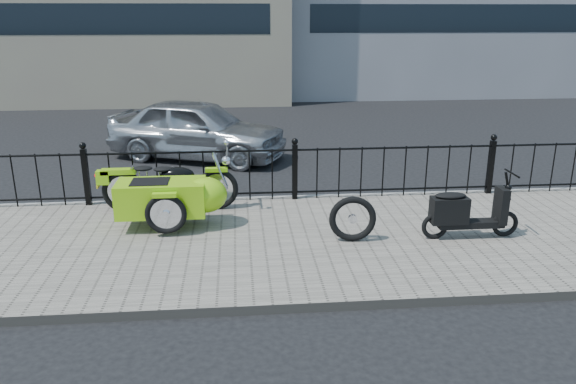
{
  "coord_description": "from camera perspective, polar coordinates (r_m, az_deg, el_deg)",
  "views": [
    {
      "loc": [
        -0.97,
        -7.95,
        3.23
      ],
      "look_at": [
        -0.25,
        -0.1,
        0.69
      ],
      "focal_mm": 35.0,
      "sensor_mm": 36.0,
      "label": 1
    }
  ],
  "objects": [
    {
      "name": "iron_fence",
      "position": [
        9.67,
        0.69,
        1.97
      ],
      "size": [
        14.11,
        0.11,
        1.08
      ],
      "color": "black",
      "rests_on": "sidewalk"
    },
    {
      "name": "scooter",
      "position": [
        8.39,
        17.51,
        -2.05
      ],
      "size": [
        1.43,
        0.42,
        0.97
      ],
      "color": "black",
      "rests_on": "sidewalk"
    },
    {
      "name": "ground",
      "position": [
        8.63,
        1.56,
        -4.14
      ],
      "size": [
        120.0,
        120.0,
        0.0
      ],
      "primitive_type": "plane",
      "color": "black",
      "rests_on": "ground"
    },
    {
      "name": "sedan_car",
      "position": [
        12.99,
        -9.2,
        6.33
      ],
      "size": [
        4.37,
        3.04,
        1.38
      ],
      "primitive_type": "imported",
      "rotation": [
        0.0,
        0.0,
        1.18
      ],
      "color": "#A9ACB0",
      "rests_on": "ground"
    },
    {
      "name": "curb",
      "position": [
        9.95,
        0.59,
        -0.73
      ],
      "size": [
        30.0,
        0.1,
        0.12
      ],
      "primitive_type": "cube",
      "color": "gray",
      "rests_on": "ground"
    },
    {
      "name": "sidewalk",
      "position": [
        8.15,
        1.98,
        -5.06
      ],
      "size": [
        30.0,
        3.8,
        0.12
      ],
      "primitive_type": "cube",
      "color": "#696359",
      "rests_on": "ground"
    },
    {
      "name": "motorcycle_sidecar",
      "position": [
        8.68,
        -11.46,
        -0.21
      ],
      "size": [
        2.28,
        1.47,
        0.98
      ],
      "color": "black",
      "rests_on": "sidewalk"
    },
    {
      "name": "spare_tire",
      "position": [
        7.94,
        6.58,
        -2.74
      ],
      "size": [
        0.67,
        0.15,
        0.67
      ],
      "primitive_type": "torus",
      "rotation": [
        1.57,
        0.0,
        -0.09
      ],
      "color": "black",
      "rests_on": "sidewalk"
    }
  ]
}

